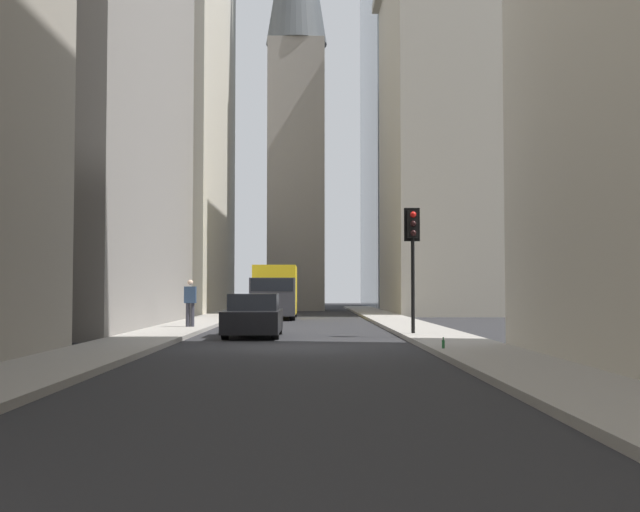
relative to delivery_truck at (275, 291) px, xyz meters
name	(u,v)px	position (x,y,z in m)	size (l,w,h in m)	color
ground_plane	(293,347)	(-20.05, -1.40, -1.46)	(135.00, 135.00, 0.00)	#262628
sidewalk_right	(126,345)	(-20.05, 3.10, -1.39)	(90.00, 2.20, 0.14)	gray
sidewalk_left	(459,344)	(-20.05, -5.90, -1.39)	(90.00, 2.20, 0.14)	gray
building_left_far	(464,121)	(8.67, -11.99, 11.11)	(13.24, 10.50, 25.12)	#A8A091
building_right_far	(150,118)	(11.68, 9.20, 11.93)	(18.29, 10.00, 26.78)	beige
church_spire	(296,69)	(16.56, -0.85, 16.88)	(4.62, 4.62, 35.02)	gray
delivery_truck	(275,291)	(0.00, 0.00, 0.00)	(6.46, 2.25, 2.84)	yellow
sedan_black	(254,317)	(-15.47, 0.00, -0.80)	(4.30, 1.78, 1.42)	black
traffic_light_midblock	(413,241)	(-15.91, -5.21, 1.70)	(0.43, 0.52, 4.10)	black
pedestrian	(190,301)	(-11.44, 2.72, -0.34)	(0.26, 0.44, 1.79)	#33333D
discarded_bottle	(443,344)	(-22.33, -5.07, -1.21)	(0.07, 0.07, 0.27)	#236033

